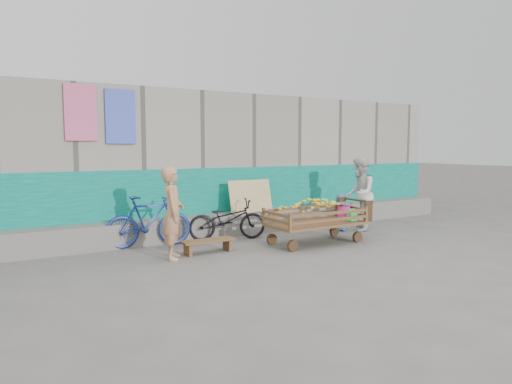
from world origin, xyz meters
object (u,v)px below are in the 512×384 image
vendor_man (173,213)px  bicycle_blue (149,221)px  bench (208,243)px  bicycle_dark (227,220)px  child (340,213)px  woman (360,194)px  banana_cart (314,213)px

vendor_man → bicycle_blue: bearing=25.0°
bench → bicycle_dark: bearing=45.9°
bench → vendor_man: (-0.67, -0.09, 0.59)m
vendor_man → bicycle_dark: 1.80m
child → bicycle_blue: size_ratio=0.52×
bench → vendor_man: size_ratio=0.62×
vendor_man → child: bearing=-61.4°
bench → bicycle_dark: (0.82, 0.84, 0.23)m
vendor_man → woman: (4.45, 0.33, 0.05)m
banana_cart → bench: size_ratio=2.14×
bench → vendor_man: 0.90m
bicycle_dark → bicycle_blue: (-1.55, 0.15, 0.07)m
banana_cart → bicycle_blue: size_ratio=1.28×
bench → bicycle_dark: bicycle_dark is taller
bicycle_dark → bicycle_blue: bearing=101.8°
banana_cart → bicycle_blue: bicycle_blue is taller
vendor_man → bicycle_dark: bearing=-36.0°
bench → child: 3.39m
vendor_man → child: (4.04, 0.48, -0.35)m
woman → child: bearing=-64.6°
banana_cart → vendor_man: vendor_man is taller
banana_cart → bicycle_dark: size_ratio=1.32×
bicycle_blue → banana_cart: bearing=-109.6°
bench → woman: 3.84m
vendor_man → bicycle_dark: (1.49, 0.93, -0.36)m
bench → woman: woman is taller
woman → bicycle_dark: size_ratio=1.06×
woman → child: woman is taller
child → bicycle_blue: 4.14m
vendor_man → child: vendor_man is taller
banana_cart → vendor_man: (-2.73, 0.25, 0.18)m
vendor_man → bicycle_blue: vendor_man is taller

